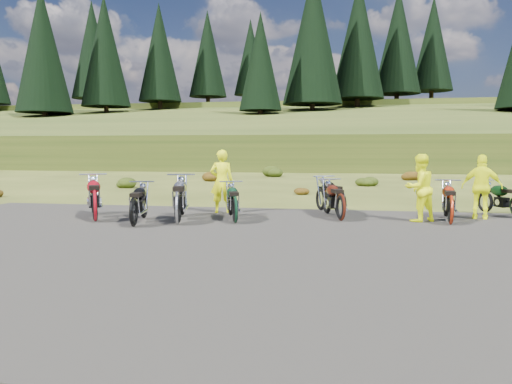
# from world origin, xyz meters

# --- Properties ---
(ground) EXTENTS (300.00, 300.00, 0.00)m
(ground) POSITION_xyz_m (0.00, 0.00, 0.00)
(ground) COLOR #3B4316
(ground) RESTS_ON ground
(gravel_pad) EXTENTS (20.00, 12.00, 0.04)m
(gravel_pad) POSITION_xyz_m (0.00, -2.00, 0.00)
(gravel_pad) COLOR black
(gravel_pad) RESTS_ON ground
(hill_slope) EXTENTS (300.00, 45.97, 9.37)m
(hill_slope) POSITION_xyz_m (0.00, 50.00, 0.00)
(hill_slope) COLOR #2C4015
(hill_slope) RESTS_ON ground
(hill_plateau) EXTENTS (300.00, 90.00, 9.17)m
(hill_plateau) POSITION_xyz_m (0.00, 110.00, 0.00)
(hill_plateau) COLOR #2C4015
(hill_plateau) RESTS_ON ground
(conifer_14) EXTENTS (5.28, 5.28, 14.00)m
(conifer_14) POSITION_xyz_m (-51.00, 70.00, 16.55)
(conifer_14) COLOR black
(conifer_14) RESTS_ON ground
(conifer_15) EXTENTS (7.92, 7.92, 20.00)m
(conifer_15) POSITION_xyz_m (-45.00, 76.00, 20.16)
(conifer_15) COLOR black
(conifer_15) RESTS_ON ground
(conifer_16) EXTENTS (7.48, 7.48, 19.00)m
(conifer_16) POSITION_xyz_m (-39.00, 51.00, 15.28)
(conifer_16) COLOR black
(conifer_16) RESTS_ON ground
(conifer_17) EXTENTS (7.04, 7.04, 18.00)m
(conifer_17) POSITION_xyz_m (-33.00, 57.00, 15.97)
(conifer_17) COLOR black
(conifer_17) RESTS_ON ground
(conifer_18) EXTENTS (6.60, 6.60, 17.00)m
(conifer_18) POSITION_xyz_m (-27.00, 63.00, 16.66)
(conifer_18) COLOR black
(conifer_18) RESTS_ON ground
(conifer_19) EXTENTS (6.16, 6.16, 16.00)m
(conifer_19) POSITION_xyz_m (-21.00, 69.00, 17.36)
(conifer_19) COLOR black
(conifer_19) RESTS_ON ground
(conifer_20) EXTENTS (5.72, 5.72, 15.00)m
(conifer_20) POSITION_xyz_m (-15.00, 75.00, 17.65)
(conifer_20) COLOR black
(conifer_20) RESTS_ON ground
(conifer_21) EXTENTS (5.28, 5.28, 14.00)m
(conifer_21) POSITION_xyz_m (-9.00, 50.00, 12.56)
(conifer_21) COLOR black
(conifer_21) RESTS_ON ground
(conifer_22) EXTENTS (7.92, 7.92, 20.00)m
(conifer_22) POSITION_xyz_m (-3.00, 56.00, 16.77)
(conifer_22) COLOR black
(conifer_22) RESTS_ON ground
(conifer_23) EXTENTS (7.48, 7.48, 19.00)m
(conifer_23) POSITION_xyz_m (3.00, 62.00, 17.47)
(conifer_23) COLOR black
(conifer_23) RESTS_ON ground
(conifer_24) EXTENTS (7.04, 7.04, 18.00)m
(conifer_24) POSITION_xyz_m (9.00, 68.00, 18.16)
(conifer_24) COLOR black
(conifer_24) RESTS_ON ground
(conifer_25) EXTENTS (6.60, 6.60, 17.00)m
(conifer_25) POSITION_xyz_m (15.00, 74.00, 18.66)
(conifer_25) COLOR black
(conifer_25) RESTS_ON ground
(shrub_1) EXTENTS (1.03, 1.03, 0.61)m
(shrub_1) POSITION_xyz_m (-9.10, 11.30, 0.31)
(shrub_1) COLOR #24370D
(shrub_1) RESTS_ON ground
(shrub_2) EXTENTS (1.30, 1.30, 0.77)m
(shrub_2) POSITION_xyz_m (-6.20, 16.60, 0.38)
(shrub_2) COLOR #5B270B
(shrub_2) RESTS_ON ground
(shrub_3) EXTENTS (1.56, 1.56, 0.92)m
(shrub_3) POSITION_xyz_m (-3.30, 21.90, 0.46)
(shrub_3) COLOR #24370D
(shrub_3) RESTS_ON ground
(shrub_4) EXTENTS (0.77, 0.77, 0.45)m
(shrub_4) POSITION_xyz_m (-0.40, 9.20, 0.23)
(shrub_4) COLOR #5B270B
(shrub_4) RESTS_ON ground
(shrub_5) EXTENTS (1.03, 1.03, 0.61)m
(shrub_5) POSITION_xyz_m (2.50, 14.50, 0.31)
(shrub_5) COLOR #24370D
(shrub_5) RESTS_ON ground
(shrub_6) EXTENTS (1.30, 1.30, 0.77)m
(shrub_6) POSITION_xyz_m (5.40, 19.80, 0.38)
(shrub_6) COLOR #5B270B
(shrub_6) RESTS_ON ground
(motorcycle_0) EXTENTS (1.09, 2.12, 1.06)m
(motorcycle_0) POSITION_xyz_m (-3.54, -0.26, 0.00)
(motorcycle_0) COLOR black
(motorcycle_0) RESTS_ON ground
(motorcycle_1) EXTENTS (1.80, 2.38, 1.21)m
(motorcycle_1) POSITION_xyz_m (-4.89, 0.40, 0.00)
(motorcycle_1) COLOR maroon
(motorcycle_1) RESTS_ON ground
(motorcycle_2) EXTENTS (1.23, 2.06, 1.02)m
(motorcycle_2) POSITION_xyz_m (-1.26, 0.73, 0.00)
(motorcycle_2) COLOR black
(motorcycle_2) RESTS_ON ground
(motorcycle_3) EXTENTS (1.34, 2.45, 1.22)m
(motorcycle_3) POSITION_xyz_m (-2.62, 0.29, 0.00)
(motorcycle_3) COLOR #9A9A9E
(motorcycle_3) RESTS_ON ground
(motorcycle_4) EXTENTS (1.25, 2.14, 1.06)m
(motorcycle_4) POSITION_xyz_m (1.36, 1.62, 0.00)
(motorcycle_4) COLOR #41140A
(motorcycle_4) RESTS_ON ground
(motorcycle_5) EXTENTS (1.51, 2.21, 1.10)m
(motorcycle_5) POSITION_xyz_m (1.33, 2.34, 0.00)
(motorcycle_5) COLOR black
(motorcycle_5) RESTS_ON ground
(motorcycle_6) EXTENTS (0.90, 2.12, 1.08)m
(motorcycle_6) POSITION_xyz_m (4.04, 1.45, 0.00)
(motorcycle_6) COLOR #98220B
(motorcycle_6) RESTS_ON ground
(person_middle) EXTENTS (0.75, 0.57, 1.85)m
(person_middle) POSITION_xyz_m (-2.09, 2.68, 0.92)
(person_middle) COLOR #EDF80D
(person_middle) RESTS_ON ground
(person_right_a) EXTENTS (1.07, 1.01, 1.74)m
(person_right_a) POSITION_xyz_m (3.34, 1.87, 0.87)
(person_right_a) COLOR #EDF80D
(person_right_a) RESTS_ON ground
(person_right_b) EXTENTS (1.08, 0.65, 1.72)m
(person_right_b) POSITION_xyz_m (5.04, 2.63, 0.86)
(person_right_b) COLOR #EDF80D
(person_right_b) RESTS_ON ground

